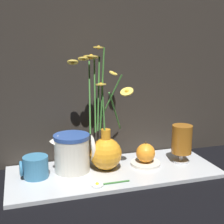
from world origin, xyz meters
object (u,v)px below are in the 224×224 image
yellow_mug (35,167)px  ceramic_pitcher (73,151)px  orange_fruit (146,153)px  tea_glass (182,140)px  vase_with_flowers (105,149)px

yellow_mug → ceramic_pitcher: (0.12, 0.02, 0.03)m
ceramic_pitcher → orange_fruit: size_ratio=1.93×
ceramic_pitcher → tea_glass: 0.38m
yellow_mug → tea_glass: size_ratio=0.66×
vase_with_flowers → orange_fruit: (0.14, -0.01, -0.03)m
vase_with_flowers → orange_fruit: vase_with_flowers is taller
vase_with_flowers → orange_fruit: 0.14m
yellow_mug → orange_fruit: orange_fruit is taller
yellow_mug → ceramic_pitcher: bearing=7.7°
vase_with_flowers → yellow_mug: size_ratio=4.57×
vase_with_flowers → ceramic_pitcher: 0.11m
vase_with_flowers → tea_glass: vase_with_flowers is taller
yellow_mug → tea_glass: 0.50m
vase_with_flowers → yellow_mug: (-0.23, 0.00, -0.04)m
vase_with_flowers → ceramic_pitcher: (-0.10, 0.02, -0.00)m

